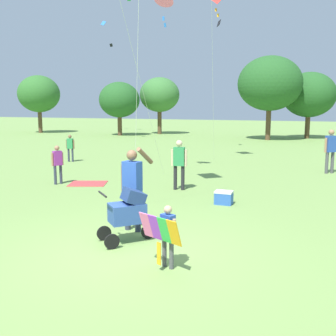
% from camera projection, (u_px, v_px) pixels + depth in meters
% --- Properties ---
extents(ground_plane, '(120.00, 120.00, 0.00)m').
position_uv_depth(ground_plane, '(131.00, 252.00, 7.02)').
color(ground_plane, '#75994C').
extents(treeline_distant, '(37.83, 6.38, 5.99)m').
position_uv_depth(treeline_distant, '(278.00, 91.00, 29.59)').
color(treeline_distant, brown).
rests_on(treeline_distant, ground).
extents(child_with_butterfly_kite, '(0.79, 0.49, 1.01)m').
position_uv_depth(child_with_butterfly_kite, '(166.00, 231.00, 6.21)').
color(child_with_butterfly_kite, '#4C4C51').
rests_on(child_with_butterfly_kite, ground).
extents(person_adult_flyer, '(0.59, 0.51, 1.74)m').
position_uv_depth(person_adult_flyer, '(132.00, 182.00, 8.05)').
color(person_adult_flyer, '#33384C').
rests_on(person_adult_flyer, ground).
extents(stroller, '(0.97, 0.98, 1.03)m').
position_uv_depth(stroller, '(128.00, 210.00, 7.44)').
color(stroller, black).
rests_on(stroller, ground).
extents(kite_green_novelty, '(0.78, 4.13, 6.28)m').
position_uv_depth(kite_green_novelty, '(163.00, 2.00, 13.69)').
color(kite_green_novelty, pink).
rests_on(kite_green_novelty, ground).
extents(person_red_shirt, '(0.42, 0.40, 1.65)m').
position_uv_depth(person_red_shirt, '(330.00, 148.00, 14.85)').
color(person_red_shirt, '#4C4C51').
rests_on(person_red_shirt, ground).
extents(person_sitting_far, '(0.39, 0.21, 1.22)m').
position_uv_depth(person_sitting_far, '(70.00, 146.00, 17.96)').
color(person_sitting_far, '#33384C').
rests_on(person_sitting_far, ground).
extents(person_couple_left, '(0.28, 0.36, 1.26)m').
position_uv_depth(person_couple_left, '(58.00, 161.00, 12.88)').
color(person_couple_left, '#33384C').
rests_on(person_couple_left, ground).
extents(person_kid_running, '(0.48, 0.24, 1.51)m').
position_uv_depth(person_kid_running, '(179.00, 161.00, 11.98)').
color(person_kid_running, '#232328').
rests_on(person_kid_running, ground).
extents(picnic_blanket, '(1.42, 1.29, 0.02)m').
position_uv_depth(picnic_blanket, '(88.00, 184.00, 13.03)').
color(picnic_blanket, '#CC3D3D').
rests_on(picnic_blanket, ground).
extents(cooler_box, '(0.45, 0.33, 0.35)m').
position_uv_depth(cooler_box, '(224.00, 198.00, 10.34)').
color(cooler_box, '#2D5BB7').
rests_on(cooler_box, ground).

